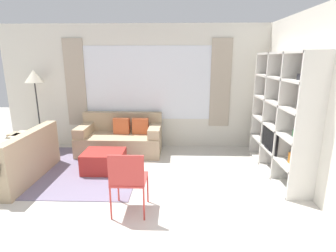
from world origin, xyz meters
name	(u,v)px	position (x,y,z in m)	size (l,w,h in m)	color
ground_plane	(120,235)	(0.00, 0.00, 0.00)	(16.00, 16.00, 0.00)	beige
wall_back	(148,87)	(0.00, 3.26, 1.36)	(6.41, 0.11, 2.70)	silver
wall_right	(302,99)	(2.64, 1.62, 1.35)	(0.07, 4.43, 2.70)	silver
area_rug	(80,168)	(-1.13, 1.85, 0.01)	(2.20, 2.29, 0.01)	slate
shelving_unit	(282,116)	(2.45, 1.82, 1.03)	(0.38, 2.00, 2.08)	#232328
couch_main	(121,138)	(-0.55, 2.78, 0.31)	(1.74, 0.89, 0.82)	tan
couch_side	(15,161)	(-2.05, 1.42, 0.31)	(0.89, 1.60, 0.82)	tan
ottoman	(104,161)	(-0.65, 1.76, 0.19)	(0.72, 0.57, 0.37)	#A82823
floor_lamp	(34,80)	(-2.39, 2.95, 1.53)	(0.38, 0.38, 1.74)	black
folding_chair	(128,178)	(0.04, 0.43, 0.52)	(0.44, 0.46, 0.86)	#CC3D38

